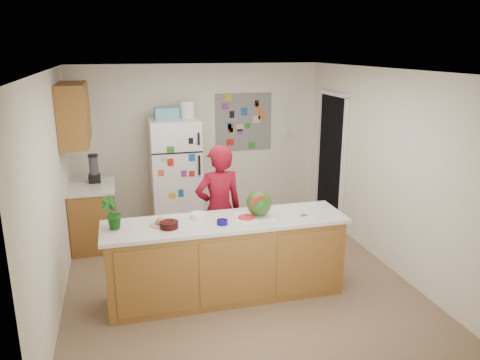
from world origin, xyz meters
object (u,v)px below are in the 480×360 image
object	(u,v)px
refrigerator	(176,173)
cherry_bowl	(169,225)
person	(219,210)
watermelon	(259,203)

from	to	relation	value
refrigerator	cherry_bowl	bearing A→B (deg)	-98.78
person	cherry_bowl	size ratio (longest dim) A/B	8.43
refrigerator	watermelon	xyz separation A→B (m)	(0.64, -2.35, 0.22)
watermelon	cherry_bowl	size ratio (longest dim) A/B	1.45
person	cherry_bowl	xyz separation A→B (m)	(-0.69, -0.70, 0.14)
person	cherry_bowl	world-z (taller)	person
watermelon	cherry_bowl	world-z (taller)	watermelon
watermelon	cherry_bowl	xyz separation A→B (m)	(-1.02, -0.10, -0.12)
person	refrigerator	bearing A→B (deg)	-86.84
refrigerator	cherry_bowl	distance (m)	2.48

